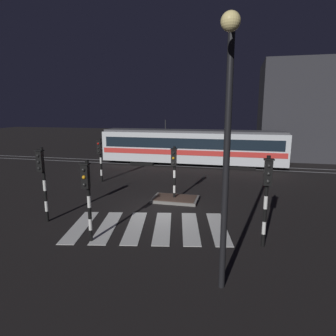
% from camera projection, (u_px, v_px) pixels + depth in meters
% --- Properties ---
extents(ground_plane, '(120.00, 120.00, 0.00)m').
position_uv_depth(ground_plane, '(162.00, 210.00, 15.05)').
color(ground_plane, black).
extents(rail_near, '(80.00, 0.12, 0.03)m').
position_uv_depth(rail_near, '(195.00, 167.00, 26.28)').
color(rail_near, '#59595E').
rests_on(rail_near, ground).
extents(rail_far, '(80.00, 0.12, 0.03)m').
position_uv_depth(rail_far, '(197.00, 164.00, 27.65)').
color(rail_far, '#59595E').
rests_on(rail_far, ground).
extents(crosswalk_zebra, '(7.39, 4.91, 0.02)m').
position_uv_depth(crosswalk_zebra, '(149.00, 227.00, 12.84)').
color(crosswalk_zebra, silver).
rests_on(crosswalk_zebra, ground).
extents(traffic_island, '(2.56, 1.67, 0.18)m').
position_uv_depth(traffic_island, '(175.00, 199.00, 16.59)').
color(traffic_island, slate).
rests_on(traffic_island, ground).
extents(traffic_light_corner_far_left, '(0.36, 0.42, 3.09)m').
position_uv_depth(traffic_light_corner_far_left, '(100.00, 154.00, 20.48)').
color(traffic_light_corner_far_left, black).
rests_on(traffic_light_corner_far_left, ground).
extents(traffic_light_corner_near_left, '(0.36, 0.42, 3.45)m').
position_uv_depth(traffic_light_corner_near_left, '(42.00, 174.00, 13.00)').
color(traffic_light_corner_near_left, black).
rests_on(traffic_light_corner_near_left, ground).
extents(traffic_light_corner_near_right, '(0.36, 0.42, 3.49)m').
position_uv_depth(traffic_light_corner_near_right, '(267.00, 188.00, 10.54)').
color(traffic_light_corner_near_right, black).
rests_on(traffic_light_corner_near_right, ground).
extents(traffic_light_kerb_mid_left, '(0.36, 0.42, 3.25)m').
position_uv_depth(traffic_light_kerb_mid_left, '(87.00, 189.00, 11.01)').
color(traffic_light_kerb_mid_left, black).
rests_on(traffic_light_kerb_mid_left, ground).
extents(traffic_light_median_centre, '(0.36, 0.42, 3.08)m').
position_uv_depth(traffic_light_median_centre, '(174.00, 166.00, 16.20)').
color(traffic_light_median_centre, black).
rests_on(traffic_light_median_centre, ground).
extents(street_lamp_near_kerb, '(0.44, 1.21, 7.20)m').
position_uv_depth(street_lamp_near_kerb, '(227.00, 131.00, 7.42)').
color(street_lamp_near_kerb, black).
rests_on(street_lamp_near_kerb, ground).
extents(tram, '(16.77, 2.58, 4.15)m').
position_uv_depth(tram, '(192.00, 147.00, 26.72)').
color(tram, silver).
rests_on(tram, ground).
extents(building_backdrop, '(12.68, 8.00, 9.89)m').
position_uv_depth(building_backdrop, '(323.00, 111.00, 30.41)').
color(building_backdrop, '#2D2D33').
rests_on(building_backdrop, ground).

